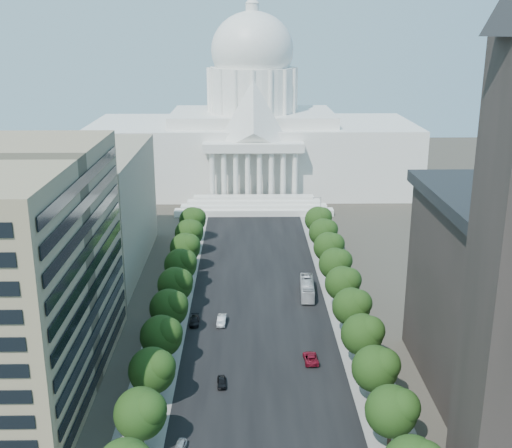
{
  "coord_description": "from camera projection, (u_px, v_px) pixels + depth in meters",
  "views": [
    {
      "loc": [
        -2.82,
        -55.81,
        58.91
      ],
      "look_at": [
        -0.46,
        81.5,
        16.77
      ],
      "focal_mm": 45.0,
      "sensor_mm": 36.0,
      "label": 1
    }
  ],
  "objects": [
    {
      "name": "tree_r_g",
      "position": [
        336.0,
        263.0,
        149.19
      ],
      "size": [
        7.79,
        7.6,
        9.97
      ],
      "color": "#33261C",
      "rests_on": "ground"
    },
    {
      "name": "tree_l_g",
      "position": [
        182.0,
        264.0,
        148.6
      ],
      "size": [
        7.79,
        7.6,
        9.97
      ],
      "color": "#33261C",
      "rests_on": "ground"
    },
    {
      "name": "tree_r_f",
      "position": [
        344.0,
        283.0,
        137.72
      ],
      "size": [
        7.79,
        7.6,
        9.97
      ],
      "color": "#33261C",
      "rests_on": "ground"
    },
    {
      "name": "tree_r_j",
      "position": [
        319.0,
        219.0,
        183.6
      ],
      "size": [
        7.79,
        7.6,
        9.97
      ],
      "color": "#33261C",
      "rests_on": "ground"
    },
    {
      "name": "car_parked",
      "position": [
        180.0,
        448.0,
        92.78
      ],
      "size": [
        2.08,
        4.15,
        1.36
      ],
      "primitive_type": "imported",
      "rotation": [
        0.0,
        0.0,
        -0.12
      ],
      "color": "#A8ABB0",
      "rests_on": "ground"
    },
    {
      "name": "tree_r_d",
      "position": [
        364.0,
        334.0,
        114.78
      ],
      "size": [
        7.79,
        7.6,
        9.97
      ],
      "color": "#33261C",
      "rests_on": "ground"
    },
    {
      "name": "tree_l_e",
      "position": [
        170.0,
        307.0,
        125.66
      ],
      "size": [
        7.79,
        7.6,
        9.97
      ],
      "color": "#33261C",
      "rests_on": "ground"
    },
    {
      "name": "road_asphalt",
      "position": [
        257.0,
        279.0,
        156.7
      ],
      "size": [
        30.0,
        260.0,
        0.01
      ],
      "primitive_type": "cube",
      "color": "black",
      "rests_on": "ground"
    },
    {
      "name": "streetlight_c",
      "position": [
        361.0,
        308.0,
        126.65
      ],
      "size": [
        2.61,
        0.44,
        9.0
      ],
      "color": "gray",
      "rests_on": "ground"
    },
    {
      "name": "sidewalk_left",
      "position": [
        180.0,
        280.0,
        156.39
      ],
      "size": [
        8.0,
        260.0,
        0.02
      ],
      "primitive_type": "cube",
      "color": "gray",
      "rests_on": "ground"
    },
    {
      "name": "sidewalk_right",
      "position": [
        335.0,
        279.0,
        157.01
      ],
      "size": [
        8.0,
        260.0,
        0.02
      ],
      "primitive_type": "cube",
      "color": "gray",
      "rests_on": "ground"
    },
    {
      "name": "streetlight_b",
      "position": [
        388.0,
        374.0,
        102.75
      ],
      "size": [
        2.61,
        0.44,
        9.0
      ],
      "color": "gray",
      "rests_on": "ground"
    },
    {
      "name": "car_silver",
      "position": [
        222.0,
        320.0,
        132.88
      ],
      "size": [
        2.02,
        5.11,
        1.65
      ],
      "primitive_type": "imported",
      "rotation": [
        0.0,
        0.0,
        -0.05
      ],
      "color": "#A9ACB1",
      "rests_on": "ground"
    },
    {
      "name": "car_dark_a",
      "position": [
        222.0,
        382.0,
        110.01
      ],
      "size": [
        1.81,
        3.95,
        1.31
      ],
      "primitive_type": "imported",
      "rotation": [
        0.0,
        0.0,
        0.07
      ],
      "color": "black",
      "rests_on": "ground"
    },
    {
      "name": "tree_l_j",
      "position": [
        194.0,
        220.0,
        183.01
      ],
      "size": [
        7.79,
        7.6,
        9.97
      ],
      "color": "#33261C",
      "rests_on": "ground"
    },
    {
      "name": "tree_r_i",
      "position": [
        324.0,
        232.0,
        172.13
      ],
      "size": [
        7.79,
        7.6,
        9.97
      ],
      "color": "#33261C",
      "rests_on": "ground"
    },
    {
      "name": "tree_l_h",
      "position": [
        186.0,
        247.0,
        160.07
      ],
      "size": [
        7.79,
        7.6,
        9.97
      ],
      "color": "#33261C",
      "rests_on": "ground"
    },
    {
      "name": "capitol",
      "position": [
        252.0,
        135.0,
        241.54
      ],
      "size": [
        120.0,
        56.0,
        73.0
      ],
      "color": "white",
      "rests_on": "ground"
    },
    {
      "name": "tree_r_h",
      "position": [
        330.0,
        246.0,
        160.66
      ],
      "size": [
        7.79,
        7.6,
        9.97
      ],
      "color": "#33261C",
      "rests_on": "ground"
    },
    {
      "name": "tree_l_i",
      "position": [
        190.0,
        232.0,
        171.54
      ],
      "size": [
        7.79,
        7.6,
        9.97
      ],
      "color": "#33261C",
      "rests_on": "ground"
    },
    {
      "name": "tree_l_c",
      "position": [
        154.0,
        369.0,
        102.72
      ],
      "size": [
        7.79,
        7.6,
        9.97
      ],
      "color": "#33261C",
      "rests_on": "ground"
    },
    {
      "name": "streetlight_f",
      "position": [
        319.0,
        207.0,
        198.34
      ],
      "size": [
        2.61,
        0.44,
        9.0
      ],
      "color": "gray",
      "rests_on": "ground"
    },
    {
      "name": "car_red",
      "position": [
        311.0,
        358.0,
        117.83
      ],
      "size": [
        2.74,
        5.53,
        1.51
      ],
      "primitive_type": "imported",
      "rotation": [
        0.0,
        0.0,
        3.19
      ],
      "color": "maroon",
      "rests_on": "ground"
    },
    {
      "name": "tree_l_f",
      "position": [
        176.0,
        284.0,
        137.13
      ],
      "size": [
        7.79,
        7.6,
        9.97
      ],
      "color": "#33261C",
      "rests_on": "ground"
    },
    {
      "name": "tree_r_c",
      "position": [
        377.0,
        368.0,
        103.31
      ],
      "size": [
        7.79,
        7.6,
        9.97
      ],
      "color": "#33261C",
      "rests_on": "ground"
    },
    {
      "name": "tree_l_d",
      "position": [
        163.0,
        335.0,
        114.19
      ],
      "size": [
        7.79,
        7.6,
        9.97
      ],
      "color": "#33261C",
      "rests_on": "ground"
    },
    {
      "name": "streetlight_d",
      "position": [
        342.0,
        264.0,
        150.54
      ],
      "size": [
        2.61,
        0.44,
        9.0
      ],
      "color": "gray",
      "rests_on": "ground"
    },
    {
      "name": "city_bus",
      "position": [
        307.0,
        288.0,
        146.93
      ],
      "size": [
        3.64,
        12.61,
        3.47
      ],
      "primitive_type": "imported",
      "rotation": [
        0.0,
        0.0,
        -0.06
      ],
      "color": "silver",
      "rests_on": "ground"
    },
    {
      "name": "streetlight_e",
      "position": [
        329.0,
        231.0,
        174.44
      ],
      "size": [
        2.61,
        0.44,
        9.0
      ],
      "color": "gray",
      "rests_on": "ground"
    },
    {
      "name": "tree_l_b",
      "position": [
        142.0,
        412.0,
        91.25
      ],
      "size": [
        7.79,
        7.6,
        9.97
      ],
      "color": "#33261C",
      "rests_on": "ground"
    },
    {
      "name": "car_dark_b",
      "position": [
        194.0,
        321.0,
        132.81
      ],
      "size": [
        1.96,
        4.8,
        1.39
      ],
      "primitive_type": "imported",
      "rotation": [
        0.0,
        0.0,
        0.0
      ],
      "color": "black",
      "rests_on": "ground"
    },
    {
      "name": "office_block_left_far",
      "position": [
        66.0,
        210.0,
        161.07
      ],
      "size": [
        38.0,
        52.0,
        30.0
      ],
      "primitive_type": "cube",
      "color": "gray",
      "rests_on": "ground"
    },
    {
      "name": "tree_r_b",
      "position": [
        394.0,
        410.0,
        91.84
      ],
      "size": [
        7.79,
        7.6,
        9.97
      ],
      "color": "#33261C",
      "rests_on": "ground"
    },
    {
      "name": "tree_r_e",
      "position": [
        353.0,
        306.0,
        126.25
      ],
      "size": [
        7.79,
        7.6,
        9.97
      ],
      "color": "#33261C",
      "rests_on": "ground"
    }
  ]
}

